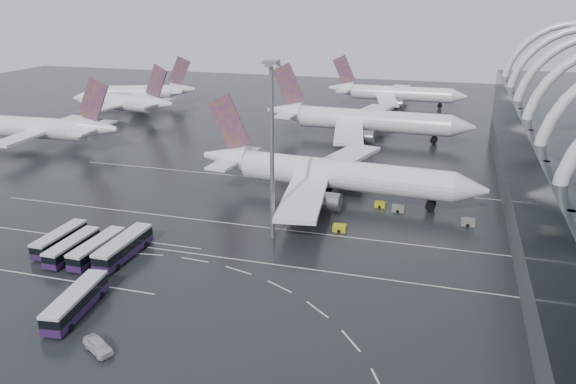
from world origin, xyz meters
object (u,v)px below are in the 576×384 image
(bus_row_near_b, at_px, (72,247))
(gse_cart_belly_c, at_px, (340,228))
(bus_row_far_c, at_px, (76,301))
(floodlight_mast, at_px, (272,131))
(bus_row_near_a, at_px, (60,239))
(van_curve_b, at_px, (98,345))
(gse_cart_belly_e, at_px, (380,204))
(jet_remote_mid, at_px, (123,103))
(gse_cart_belly_b, at_px, (398,209))
(airliner_main, at_px, (330,174))
(airliner_gate_b, at_px, (363,121))
(bus_row_near_d, at_px, (124,247))
(jet_remote_west, at_px, (46,129))
(gse_cart_belly_d, at_px, (468,222))
(jet_remote_far, at_px, (142,92))
(airliner_gate_c, at_px, (393,94))
(bus_row_near_c, at_px, (97,248))

(bus_row_near_b, height_order, gse_cart_belly_c, bus_row_near_b)
(bus_row_far_c, relative_size, floodlight_mast, 0.43)
(bus_row_near_a, xyz_separation_m, van_curve_b, (23.68, -23.97, -0.78))
(bus_row_near_b, xyz_separation_m, gse_cart_belly_e, (46.07, 37.23, -1.04))
(jet_remote_mid, height_order, gse_cart_belly_b, jet_remote_mid)
(airliner_main, bearing_deg, airliner_gate_b, 96.44)
(airliner_main, relative_size, bus_row_near_d, 4.49)
(bus_row_near_d, xyz_separation_m, gse_cart_belly_b, (41.43, 33.67, -1.20))
(bus_row_near_b, height_order, van_curve_b, bus_row_near_b)
(jet_remote_west, bearing_deg, gse_cart_belly_d, 164.30)
(van_curve_b, xyz_separation_m, gse_cart_belly_b, (30.35, 57.42, -0.17))
(van_curve_b, bearing_deg, bus_row_near_d, 54.11)
(gse_cart_belly_c, bearing_deg, bus_row_near_d, -147.18)
(airliner_gate_b, distance_m, jet_remote_far, 96.03)
(airliner_gate_c, bearing_deg, gse_cart_belly_e, -84.52)
(bus_row_near_c, bearing_deg, jet_remote_mid, 31.27)
(jet_remote_far, relative_size, gse_cart_belly_e, 19.62)
(van_curve_b, bearing_deg, bus_row_far_c, 78.53)
(floodlight_mast, relative_size, gse_cart_belly_e, 14.68)
(airliner_main, distance_m, jet_remote_far, 125.03)
(bus_row_near_c, distance_m, bus_row_far_c, 17.22)
(bus_row_far_c, relative_size, gse_cart_belly_d, 5.41)
(jet_remote_far, distance_m, bus_row_near_b, 136.24)
(bus_row_near_d, xyz_separation_m, gse_cart_belly_e, (37.60, 35.26, -1.29))
(gse_cart_belly_c, bearing_deg, jet_remote_mid, 140.03)
(jet_remote_far, bearing_deg, airliner_main, 117.53)
(van_curve_b, height_order, gse_cart_belly_e, van_curve_b)
(airliner_gate_c, height_order, gse_cart_belly_c, airliner_gate_c)
(bus_row_near_b, bearing_deg, van_curve_b, -137.95)
(bus_row_near_d, bearing_deg, gse_cart_belly_b, -50.82)
(gse_cart_belly_c, height_order, gse_cart_belly_e, gse_cart_belly_c)
(bus_row_far_c, relative_size, gse_cart_belly_b, 5.45)
(jet_remote_far, distance_m, gse_cart_belly_c, 140.93)
(gse_cart_belly_b, height_order, gse_cart_belly_c, gse_cart_belly_b)
(jet_remote_mid, xyz_separation_m, bus_row_near_d, (61.59, -99.27, -3.09))
(jet_remote_west, relative_size, bus_row_far_c, 3.49)
(jet_remote_mid, xyz_separation_m, gse_cart_belly_e, (99.19, -64.01, -4.37))
(airliner_main, height_order, bus_row_near_d, airliner_main)
(jet_remote_far, distance_m, gse_cart_belly_d, 151.79)
(bus_row_near_b, bearing_deg, jet_remote_mid, 27.80)
(bus_row_near_a, relative_size, floodlight_mast, 0.38)
(airliner_main, distance_m, bus_row_near_a, 54.31)
(airliner_gate_b, relative_size, gse_cart_belly_c, 26.02)
(jet_remote_far, distance_m, bus_row_near_a, 132.53)
(airliner_gate_b, distance_m, bus_row_near_a, 98.67)
(bus_row_near_d, bearing_deg, floodlight_mast, -55.91)
(bus_row_near_a, bearing_deg, gse_cart_belly_c, -65.18)
(gse_cart_belly_d, bearing_deg, floodlight_mast, -154.70)
(bus_row_far_c, distance_m, gse_cart_belly_e, 62.57)
(airliner_gate_b, xyz_separation_m, gse_cart_belly_c, (7.41, -70.78, -4.78))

